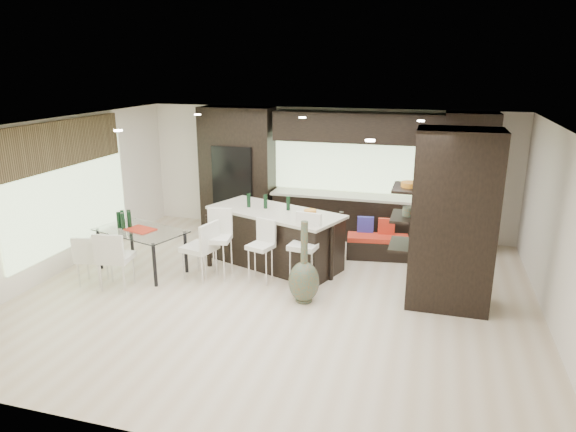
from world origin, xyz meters
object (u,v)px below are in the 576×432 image
(kitchen_island, at_px, (275,238))
(stool_mid, at_px, (261,257))
(chair_end, at_px, (200,252))
(stool_left, at_px, (218,251))
(chair_far, at_px, (92,261))
(bench, at_px, (377,247))
(chair_near, at_px, (116,262))
(floor_vase, at_px, (304,262))
(dining_table, at_px, (142,250))
(stool_right, at_px, (304,259))

(kitchen_island, height_order, stool_mid, kitchen_island)
(kitchen_island, relative_size, chair_end, 2.64)
(stool_left, xyz_separation_m, chair_far, (-1.92, -0.85, -0.08))
(stool_mid, xyz_separation_m, bench, (1.78, 1.67, -0.21))
(chair_far, bearing_deg, chair_near, -16.37)
(floor_vase, xyz_separation_m, dining_table, (-3.09, 0.41, -0.27))
(kitchen_island, xyz_separation_m, chair_far, (-2.68, -1.70, -0.11))
(kitchen_island, height_order, bench, kitchen_island)
(chair_far, bearing_deg, stool_mid, 5.25)
(stool_mid, distance_m, dining_table, 2.19)
(floor_vase, height_order, dining_table, floor_vase)
(bench, distance_m, chair_end, 3.37)
(kitchen_island, bearing_deg, floor_vase, -36.57)
(chair_far, bearing_deg, floor_vase, -7.53)
(kitchen_island, distance_m, chair_near, 2.79)
(chair_end, bearing_deg, kitchen_island, -35.57)
(chair_near, bearing_deg, stool_left, 22.13)
(kitchen_island, bearing_deg, chair_end, -117.97)
(chair_far, bearing_deg, chair_end, 11.84)
(stool_left, distance_m, chair_far, 2.10)
(chair_end, bearing_deg, stool_mid, -70.45)
(chair_near, bearing_deg, floor_vase, -2.93)
(bench, relative_size, chair_near, 1.26)
(stool_left, relative_size, floor_vase, 0.74)
(kitchen_island, height_order, chair_far, kitchen_island)
(kitchen_island, distance_m, dining_table, 2.39)
(kitchen_island, bearing_deg, stool_mid, -69.89)
(dining_table, relative_size, chair_far, 1.96)
(dining_table, relative_size, chair_near, 1.72)
(stool_mid, height_order, floor_vase, floor_vase)
(dining_table, bearing_deg, floor_vase, 9.39)
(stool_left, relative_size, chair_far, 1.20)
(stool_left, bearing_deg, bench, 24.61)
(kitchen_island, bearing_deg, stool_left, -111.87)
(stool_mid, relative_size, chair_near, 0.94)
(kitchen_island, xyz_separation_m, stool_right, (0.76, -0.85, -0.02))
(kitchen_island, xyz_separation_m, stool_mid, (0.00, -0.82, -0.08))
(dining_table, height_order, chair_end, chair_end)
(stool_right, height_order, chair_near, stool_right)
(bench, distance_m, floor_vase, 2.42)
(floor_vase, relative_size, chair_near, 1.42)
(kitchen_island, bearing_deg, dining_table, -136.31)
(floor_vase, relative_size, chair_end, 1.39)
(stool_left, height_order, chair_near, stool_left)
(bench, height_order, dining_table, dining_table)
(stool_right, xyz_separation_m, chair_near, (-2.95, -0.88, -0.04))
(stool_left, height_order, bench, stool_left)
(bench, distance_m, chair_near, 4.74)
(floor_vase, xyz_separation_m, chair_near, (-3.09, -0.36, -0.19))
(stool_right, height_order, chair_far, stool_right)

